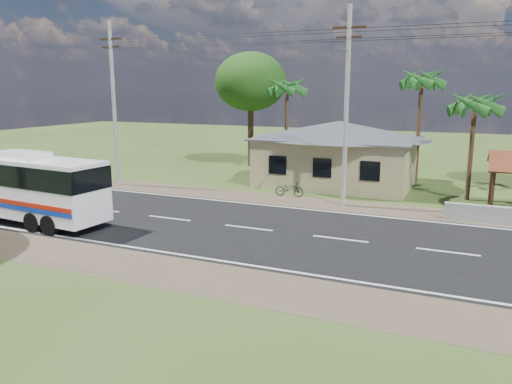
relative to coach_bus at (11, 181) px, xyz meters
The scene contains 10 objects.
ground 12.35m from the coach_bus, 15.85° to the left, with size 120.00×120.00×0.00m, color #2F4217.
road 12.34m from the coach_bus, 15.85° to the left, with size 120.00×16.00×0.03m.
house 20.70m from the coach_bus, 52.08° to the left, with size 12.40×10.00×5.00m.
utility_poles 17.81m from the coach_bus, 34.30° to the left, with size 32.80×2.22×11.00m.
palm_near 25.86m from the coach_bus, 34.03° to the left, with size 2.80×2.80×6.70m.
palm_mid 26.35m from the coach_bus, 46.74° to the left, with size 2.80×2.80×8.20m.
palm_far 21.32m from the coach_bus, 68.24° to the left, with size 2.80×2.80×7.70m.
tree_behind_house 22.24m from the coach_bus, 80.12° to the left, with size 6.00×6.00×9.61m.
coach_bus is the anchor object (origin of this frame).
motorcycle 15.61m from the coach_bus, 44.71° to the left, with size 0.62×1.78×0.94m, color black.
Camera 1 is at (9.63, -21.06, 6.62)m, focal length 35.00 mm.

